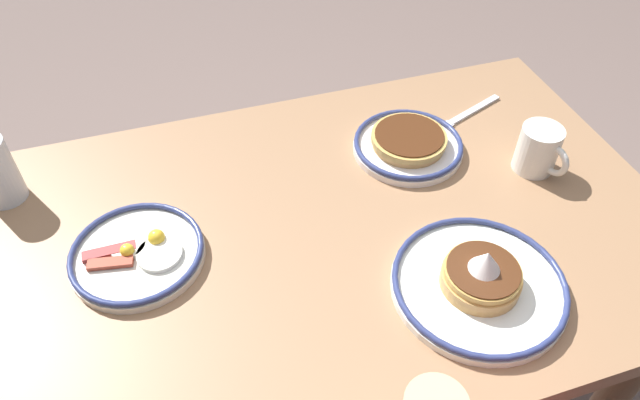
# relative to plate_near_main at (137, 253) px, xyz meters

# --- Properties ---
(dining_table) EXTENTS (1.21, 0.77, 0.73)m
(dining_table) POSITION_rel_plate_near_main_xyz_m (-0.32, 0.03, -0.11)
(dining_table) COLOR #98704E
(dining_table) RESTS_ON ground_plane
(plate_near_main) EXTENTS (0.22, 0.22, 0.04)m
(plate_near_main) POSITION_rel_plate_near_main_xyz_m (0.00, 0.00, 0.00)
(plate_near_main) COLOR silver
(plate_near_main) RESTS_ON dining_table
(plate_center_pancakes) EXTENTS (0.22, 0.22, 0.04)m
(plate_center_pancakes) POSITION_rel_plate_near_main_xyz_m (-0.53, -0.12, 0.00)
(plate_center_pancakes) COLOR white
(plate_center_pancakes) RESTS_ON dining_table
(plate_far_companion) EXTENTS (0.27, 0.27, 0.09)m
(plate_far_companion) POSITION_rel_plate_near_main_xyz_m (-0.50, 0.23, 0.01)
(plate_far_companion) COLOR white
(plate_far_companion) RESTS_ON dining_table
(coffee_mug) EXTENTS (0.08, 0.11, 0.09)m
(coffee_mug) POSITION_rel_plate_near_main_xyz_m (-0.74, 0.00, 0.03)
(coffee_mug) COLOR white
(coffee_mug) RESTS_ON dining_table
(fork_near) EXTENTS (0.18, 0.08, 0.01)m
(fork_near) POSITION_rel_plate_near_main_xyz_m (-0.70, -0.19, -0.01)
(fork_near) COLOR silver
(fork_near) RESTS_ON dining_table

